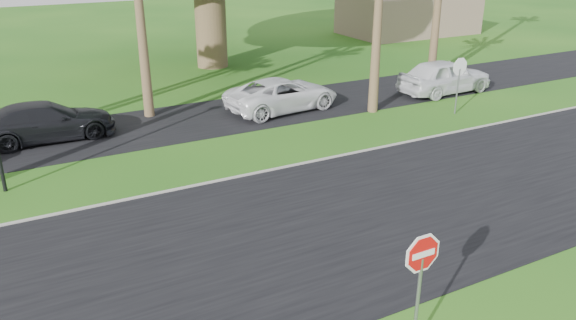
{
  "coord_description": "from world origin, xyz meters",
  "views": [
    {
      "loc": [
        -5.68,
        -9.49,
        7.39
      ],
      "look_at": [
        0.82,
        2.71,
        1.8
      ],
      "focal_mm": 35.0,
      "sensor_mm": 36.0,
      "label": 1
    }
  ],
  "objects_px": {
    "car_minivan": "(283,95)",
    "car_pickup": "(445,77)",
    "stop_sign_far": "(459,74)",
    "car_dark": "(46,122)",
    "stop_sign_near": "(421,269)"
  },
  "relations": [
    {
      "from": "stop_sign_near",
      "to": "car_pickup",
      "type": "distance_m",
      "value": 19.32
    },
    {
      "from": "car_pickup",
      "to": "stop_sign_far",
      "type": "bearing_deg",
      "value": 143.75
    },
    {
      "from": "car_minivan",
      "to": "car_pickup",
      "type": "bearing_deg",
      "value": -104.41
    },
    {
      "from": "stop_sign_near",
      "to": "car_dark",
      "type": "relative_size",
      "value": 0.52
    },
    {
      "from": "stop_sign_far",
      "to": "car_minivan",
      "type": "bearing_deg",
      "value": -31.91
    },
    {
      "from": "car_minivan",
      "to": "car_pickup",
      "type": "xyz_separation_m",
      "value": [
        8.41,
        -1.19,
        0.12
      ]
    },
    {
      "from": "stop_sign_near",
      "to": "car_minivan",
      "type": "distance_m",
      "value": 15.89
    },
    {
      "from": "stop_sign_far",
      "to": "car_pickup",
      "type": "distance_m",
      "value": 3.57
    },
    {
      "from": "stop_sign_far",
      "to": "car_dark",
      "type": "height_order",
      "value": "stop_sign_far"
    },
    {
      "from": "stop_sign_far",
      "to": "car_dark",
      "type": "xyz_separation_m",
      "value": [
        -16.26,
        4.81,
        -1.04
      ]
    },
    {
      "from": "stop_sign_far",
      "to": "car_pickup",
      "type": "xyz_separation_m",
      "value": [
        1.93,
        2.85,
        -0.93
      ]
    },
    {
      "from": "stop_sign_near",
      "to": "car_minivan",
      "type": "height_order",
      "value": "stop_sign_near"
    },
    {
      "from": "stop_sign_near",
      "to": "car_pickup",
      "type": "xyz_separation_m",
      "value": [
        13.43,
        13.85,
        -0.93
      ]
    },
    {
      "from": "stop_sign_far",
      "to": "car_pickup",
      "type": "relative_size",
      "value": 0.53
    },
    {
      "from": "stop_sign_near",
      "to": "car_dark",
      "type": "height_order",
      "value": "stop_sign_near"
    }
  ]
}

